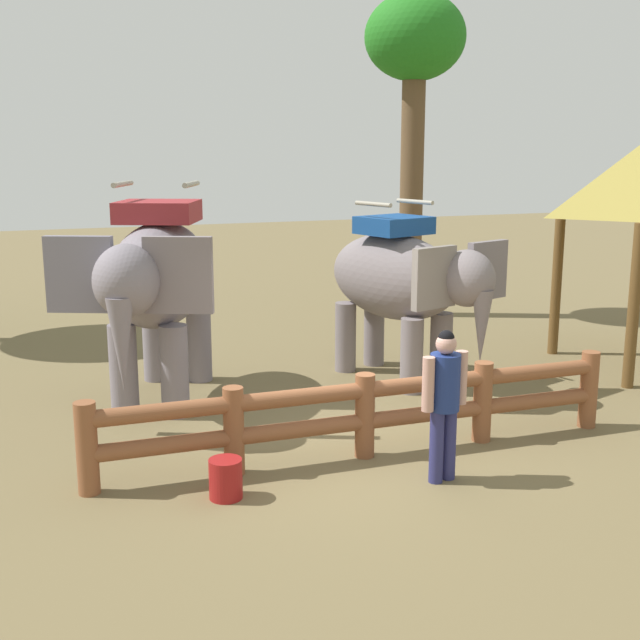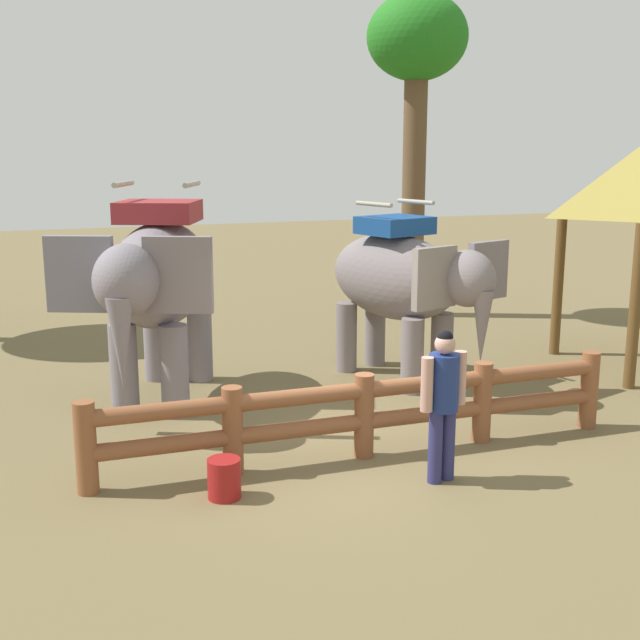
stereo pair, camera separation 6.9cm
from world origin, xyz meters
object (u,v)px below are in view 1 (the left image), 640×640
object	(u,v)px
elephant_center	(402,282)
tree_far_left	(415,60)
tourist_woman_in_black	(444,395)
elephant_near_left	(157,281)
feed_bucket	(226,479)
log_fence	(365,409)

from	to	relation	value
elephant_center	tree_far_left	xyz separation A→B (m)	(2.49, 4.71, 3.90)
tourist_woman_in_black	tree_far_left	distance (m)	10.35
elephant_near_left	tree_far_left	size ratio (longest dim) A/B	0.56
elephant_near_left	feed_bucket	world-z (taller)	elephant_near_left
tree_far_left	feed_bucket	xyz separation A→B (m)	(-6.23, -8.12, -5.31)
elephant_center	tree_far_left	world-z (taller)	tree_far_left
elephant_near_left	tourist_woman_in_black	world-z (taller)	elephant_near_left
log_fence	feed_bucket	bearing A→B (deg)	-162.75
tourist_woman_in_black	log_fence	bearing A→B (deg)	119.11
elephant_near_left	feed_bucket	xyz separation A→B (m)	(0.09, -3.66, -1.60)
feed_bucket	elephant_near_left	bearing A→B (deg)	91.42
tree_far_left	elephant_center	bearing A→B (deg)	-117.82
tree_far_left	elephant_near_left	bearing A→B (deg)	-144.79
log_fence	elephant_near_left	distance (m)	3.85
elephant_center	feed_bucket	distance (m)	5.25
tree_far_left	feed_bucket	size ratio (longest dim) A/B	15.59
log_fence	feed_bucket	size ratio (longest dim) A/B	15.31
feed_bucket	log_fence	bearing A→B (deg)	17.25
tree_far_left	feed_bucket	bearing A→B (deg)	-127.51
elephant_near_left	tourist_woman_in_black	bearing A→B (deg)	-58.03
elephant_near_left	log_fence	bearing A→B (deg)	-57.16
elephant_near_left	tourist_woman_in_black	xyz separation A→B (m)	(2.52, -4.05, -0.80)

